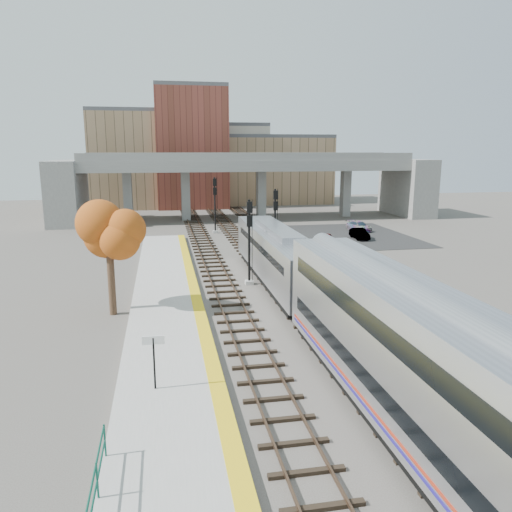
{
  "coord_description": "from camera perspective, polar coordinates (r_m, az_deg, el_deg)",
  "views": [
    {
      "loc": [
        -7.32,
        -26.9,
        9.94
      ],
      "look_at": [
        -0.88,
        7.3,
        2.5
      ],
      "focal_mm": 35.0,
      "sensor_mm": 36.0,
      "label": 1
    }
  ],
  "objects": [
    {
      "name": "ground",
      "position": [
        29.6,
        4.32,
        -7.59
      ],
      "size": [
        160.0,
        160.0,
        0.0
      ],
      "primitive_type": "plane",
      "color": "#47423D",
      "rests_on": "ground"
    },
    {
      "name": "signal_mast_near",
      "position": [
        36.89,
        -0.77,
        1.28
      ],
      "size": [
        0.6,
        0.64,
        6.39
      ],
      "color": "#9E9E99",
      "rests_on": "ground"
    },
    {
      "name": "station_sign",
      "position": [
        20.88,
        -11.62,
        -10.62
      ],
      "size": [
        0.9,
        0.09,
        2.27
      ],
      "rotation": [
        0.0,
        0.0,
        -0.05
      ],
      "color": "black",
      "rests_on": "platform"
    },
    {
      "name": "signal_mast_far",
      "position": [
        60.37,
        -4.71,
        5.68
      ],
      "size": [
        0.6,
        0.64,
        6.72
      ],
      "color": "#9E9E99",
      "rests_on": "ground"
    },
    {
      "name": "overpass",
      "position": [
        73.05,
        -1.01,
        8.83
      ],
      "size": [
        54.0,
        12.0,
        9.5
      ],
      "color": "slate",
      "rests_on": "ground"
    },
    {
      "name": "buildings_far",
      "position": [
        93.89,
        -5.52,
        10.76
      ],
      "size": [
        43.0,
        21.0,
        20.6
      ],
      "color": "#9C7B5A",
      "rests_on": "ground"
    },
    {
      "name": "coach",
      "position": [
        16.91,
        20.63,
        -13.75
      ],
      "size": [
        3.03,
        25.0,
        5.0
      ],
      "color": "#A8AAB2",
      "rests_on": "ground"
    },
    {
      "name": "yellow_strip",
      "position": [
        28.63,
        -6.16,
        -7.57
      ],
      "size": [
        0.7,
        60.0,
        0.01
      ],
      "primitive_type": "cube",
      "color": "yellow",
      "rests_on": "platform"
    },
    {
      "name": "car_c",
      "position": [
        63.46,
        11.7,
        3.37
      ],
      "size": [
        2.53,
        4.27,
        1.16
      ],
      "primitive_type": "imported",
      "rotation": [
        0.0,
        0.0,
        0.24
      ],
      "color": "#99999E",
      "rests_on": "parking_lot"
    },
    {
      "name": "platform",
      "position": [
        28.62,
        -9.98,
        -8.08
      ],
      "size": [
        4.5,
        60.0,
        0.35
      ],
      "primitive_type": "cube",
      "color": "#9E9E99",
      "rests_on": "ground"
    },
    {
      "name": "car_b",
      "position": [
        57.52,
        11.74,
        2.51
      ],
      "size": [
        1.36,
        3.67,
        1.2
      ],
      "primitive_type": "imported",
      "rotation": [
        0.0,
        0.0,
        -0.02
      ],
      "color": "#99999E",
      "rests_on": "parking_lot"
    },
    {
      "name": "tracks",
      "position": [
        41.45,
        1.13,
        -1.7
      ],
      "size": [
        10.7,
        95.0,
        0.25
      ],
      "color": "black",
      "rests_on": "ground"
    },
    {
      "name": "parking_lot",
      "position": [
        59.72,
        10.42,
        2.31
      ],
      "size": [
        14.0,
        18.0,
        0.04
      ],
      "primitive_type": "cube",
      "color": "black",
      "rests_on": "ground"
    },
    {
      "name": "car_a",
      "position": [
        52.47,
        7.87,
        1.82
      ],
      "size": [
        2.99,
        4.22,
        1.33
      ],
      "primitive_type": "imported",
      "rotation": [
        0.0,
        0.0,
        -0.4
      ],
      "color": "#99999E",
      "rests_on": "parking_lot"
    },
    {
      "name": "tree",
      "position": [
        30.96,
        -16.54,
        2.96
      ],
      "size": [
        3.6,
        3.6,
        7.16
      ],
      "color": "#382619",
      "rests_on": "ground"
    },
    {
      "name": "signal_mast_mid",
      "position": [
        46.78,
        2.2,
        3.58
      ],
      "size": [
        0.6,
        0.64,
        6.39
      ],
      "color": "#9E9E99",
      "rests_on": "ground"
    },
    {
      "name": "locomotive",
      "position": [
        37.24,
        2.47,
        0.18
      ],
      "size": [
        3.02,
        19.05,
        4.1
      ],
      "color": "#A8AAB2",
      "rests_on": "ground"
    }
  ]
}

